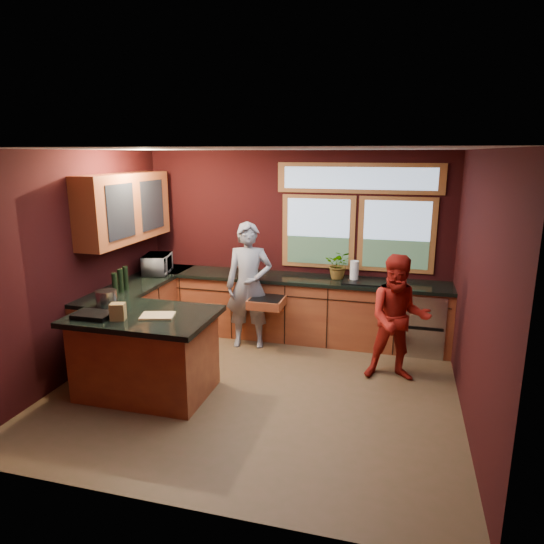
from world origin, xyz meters
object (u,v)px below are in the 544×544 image
at_px(island, 146,353).
at_px(stock_pot, 107,298).
at_px(cutting_board, 158,316).
at_px(person_red, 398,319).
at_px(person_grey, 249,286).

distance_m(island, stock_pot, 0.80).
bearing_deg(stock_pot, cutting_board, -14.93).
bearing_deg(stock_pot, person_red, 16.02).
bearing_deg(stock_pot, person_grey, 49.95).
height_order(person_grey, person_red, person_grey).
distance_m(person_grey, person_red, 2.09).
bearing_deg(island, person_grey, 66.89).
height_order(island, person_red, person_red).
bearing_deg(island, stock_pot, 164.74).
distance_m(island, person_grey, 1.82).
xyz_separation_m(person_grey, stock_pot, (-1.25, -1.48, 0.16)).
height_order(person_grey, stock_pot, person_grey).
distance_m(cutting_board, stock_pot, 0.78).
xyz_separation_m(person_red, cutting_board, (-2.52, -1.14, 0.19)).
xyz_separation_m(island, person_red, (2.72, 1.09, 0.29)).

